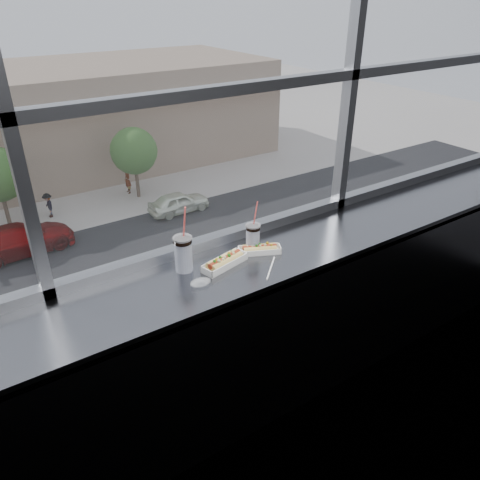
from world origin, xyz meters
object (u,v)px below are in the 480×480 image
car_near_c (72,306)px  pedestrian_c (48,203)px  car_near_d (177,270)px  tree_right (134,151)px  hotdog_tray_right (260,249)px  car_far_c (179,199)px  soda_cup_right (253,236)px  pedestrian_d (127,178)px  soda_cup_left (183,252)px  hotdog_tray_left (225,261)px  car_near_e (300,229)px  car_far_b (18,235)px  wrapper (200,282)px  loose_straw (271,268)px

car_near_c → pedestrian_c: bearing=-6.2°
car_near_d → tree_right: tree_right is taller
hotdog_tray_right → car_near_c: (1.66, 16.24, -11.14)m
car_far_c → tree_right: (-1.24, 4.00, 2.46)m
soda_cup_right → pedestrian_d: soda_cup_right is taller
soda_cup_left → car_far_c: (11.50, 24.16, -11.21)m
soda_cup_right → car_near_c: size_ratio=0.06×
hotdog_tray_left → soda_cup_left: (-0.21, 0.09, 0.08)m
car_near_e → car_far_b: bearing=54.7°
car_far_c → pedestrian_c: 8.49m
soda_cup_left → wrapper: (0.00, -0.18, -0.10)m
car_near_d → pedestrian_d: pedestrian_d is taller
soda_cup_left → tree_right: 31.22m
soda_cup_left → wrapper: bearing=-88.9°
soda_cup_left → car_far_b: 26.58m
car_far_c → car_near_c: (-9.38, -8.00, -0.02)m
car_near_d → car_far_b: size_ratio=0.88×
hotdog_tray_left → pedestrian_d: bearing=58.6°
loose_straw → car_near_d: loose_straw is taller
hotdog_tray_right → tree_right: 31.12m
hotdog_tray_right → car_near_c: hotdog_tray_right is taller
hotdog_tray_left → soda_cup_right: (0.23, 0.05, 0.07)m
pedestrian_d → pedestrian_c: 5.98m
hotdog_tray_right → tree_right: size_ratio=0.05×
loose_straw → car_far_b: loose_straw is taller
loose_straw → pedestrian_d: loose_straw is taller
hotdog_tray_left → car_near_e: bearing=34.1°
car_far_b → pedestrian_d: bearing=-64.2°
car_near_d → soda_cup_right: bearing=162.8°
car_near_d → pedestrian_c: (-3.26, 12.07, -0.06)m
hotdog_tray_left → soda_cup_left: size_ratio=0.77×
car_near_d → pedestrian_c: size_ratio=3.11×
hotdog_tray_left → soda_cup_right: 0.24m
soda_cup_right → car_far_c: (11.06, 24.19, -11.20)m
loose_straw → car_near_e: (14.89, 16.42, -11.01)m
soda_cup_right → pedestrian_d: (9.50, 29.31, -11.01)m
hotdog_tray_left → car_near_d: hotdog_tray_left is taller
loose_straw → car_far_c: bearing=22.4°
soda_cup_right → pedestrian_d: size_ratio=0.14×
soda_cup_right → loose_straw: (-0.03, -0.22, -0.09)m
wrapper → car_far_c: size_ratio=0.02×
wrapper → tree_right: size_ratio=0.02×
car_near_c → hotdog_tray_left: bearing=176.2°
car_near_d → hotdog_tray_right: bearing=162.9°
hotdog_tray_right → car_near_e: hotdog_tray_right is taller
car_far_c → car_near_e: car_near_e is taller
car_near_d → tree_right: 12.58m
car_near_e → pedestrian_d: size_ratio=2.70×
pedestrian_d → tree_right: tree_right is taller
loose_straw → pedestrian_d: 32.90m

